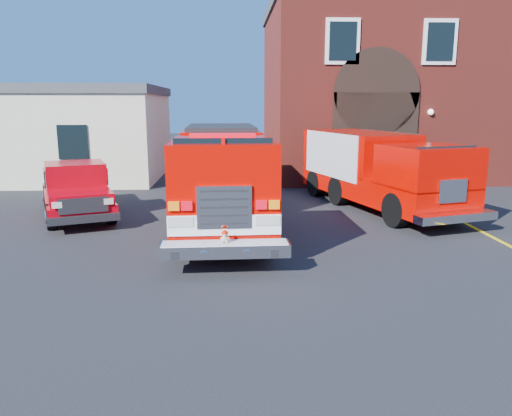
{
  "coord_description": "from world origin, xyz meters",
  "views": [
    {
      "loc": [
        -0.53,
        -11.86,
        3.54
      ],
      "look_at": [
        0.0,
        -1.2,
        1.3
      ],
      "focal_mm": 35.0,
      "sensor_mm": 36.0,
      "label": 1
    }
  ],
  "objects_px": {
    "fire_station": "(416,89)",
    "pickup_truck": "(76,190)",
    "fire_engine": "(222,175)",
    "side_building": "(56,132)",
    "secondary_truck": "(377,168)"
  },
  "relations": [
    {
      "from": "side_building",
      "to": "fire_engine",
      "type": "distance_m",
      "value": 13.12
    },
    {
      "from": "fire_station",
      "to": "fire_engine",
      "type": "relative_size",
      "value": 1.63
    },
    {
      "from": "side_building",
      "to": "fire_engine",
      "type": "bearing_deg",
      "value": -51.26
    },
    {
      "from": "pickup_truck",
      "to": "fire_engine",
      "type": "bearing_deg",
      "value": -16.37
    },
    {
      "from": "side_building",
      "to": "secondary_truck",
      "type": "xyz_separation_m",
      "value": [
        13.47,
        -8.1,
        -0.83
      ]
    },
    {
      "from": "side_building",
      "to": "pickup_truck",
      "type": "relative_size",
      "value": 1.81
    },
    {
      "from": "fire_station",
      "to": "secondary_truck",
      "type": "distance_m",
      "value": 10.54
    },
    {
      "from": "fire_engine",
      "to": "secondary_truck",
      "type": "bearing_deg",
      "value": 21.86
    },
    {
      "from": "fire_station",
      "to": "side_building",
      "type": "distance_m",
      "value": 18.13
    },
    {
      "from": "fire_engine",
      "to": "secondary_truck",
      "type": "height_order",
      "value": "fire_engine"
    },
    {
      "from": "fire_station",
      "to": "pickup_truck",
      "type": "relative_size",
      "value": 2.7
    },
    {
      "from": "side_building",
      "to": "pickup_truck",
      "type": "distance_m",
      "value": 9.59
    },
    {
      "from": "secondary_truck",
      "to": "fire_engine",
      "type": "bearing_deg",
      "value": -158.14
    },
    {
      "from": "fire_engine",
      "to": "secondary_truck",
      "type": "xyz_separation_m",
      "value": [
        5.28,
        2.12,
        -0.1
      ]
    },
    {
      "from": "fire_engine",
      "to": "pickup_truck",
      "type": "xyz_separation_m",
      "value": [
        -4.72,
        1.39,
        -0.66
      ]
    }
  ]
}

